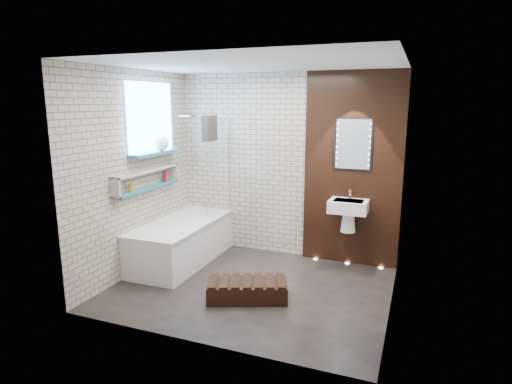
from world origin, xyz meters
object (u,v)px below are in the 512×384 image
at_px(bath_screen, 218,168).
at_px(walnut_step, 247,291).
at_px(bathtub, 182,241).
at_px(led_mirror, 353,144).
at_px(washbasin, 348,211).

distance_m(bath_screen, walnut_step, 1.92).
relative_size(bathtub, led_mirror, 2.49).
height_order(bathtub, bath_screen, bath_screen).
height_order(washbasin, led_mirror, led_mirror).
bearing_deg(walnut_step, led_mirror, 60.09).
bearing_deg(washbasin, led_mirror, 90.00).
height_order(bathtub, walnut_step, bathtub).
bearing_deg(walnut_step, washbasin, 57.32).
distance_m(bath_screen, led_mirror, 1.89).
height_order(bath_screen, walnut_step, bath_screen).
distance_m(bathtub, walnut_step, 1.51).
bearing_deg(led_mirror, walnut_step, -119.91).
height_order(led_mirror, walnut_step, led_mirror).
relative_size(bath_screen, led_mirror, 2.00).
relative_size(bath_screen, walnut_step, 1.57).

